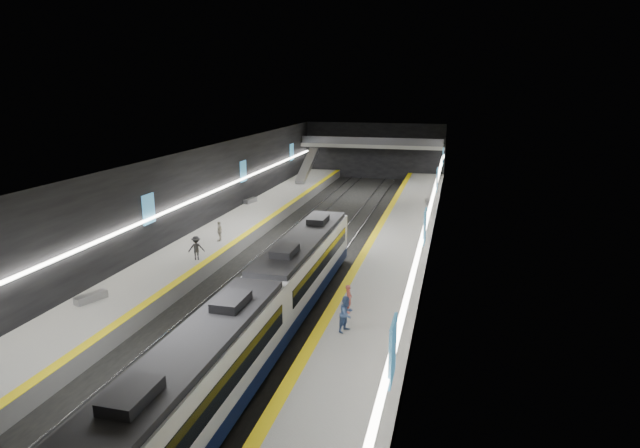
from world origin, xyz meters
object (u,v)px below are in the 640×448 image
(passenger_right_a, at_px, (349,299))
(bench_left_far, at_px, (251,201))
(escalator, at_px, (307,166))
(bench_right_far, at_px, (428,202))
(passenger_right_b, at_px, (346,314))
(passenger_left_a, at_px, (220,231))
(train, at_px, (263,309))
(bench_left_near, at_px, (91,298))
(passenger_left_b, at_px, (196,248))

(passenger_right_a, bearing_deg, bench_left_far, 21.32)
(escalator, height_order, passenger_right_a, escalator)
(bench_right_far, distance_m, passenger_right_b, 31.72)
(bench_left_far, height_order, bench_right_far, bench_left_far)
(passenger_right_a, xyz_separation_m, passenger_left_a, (-12.87, 11.14, 0.02))
(passenger_right_a, bearing_deg, train, 120.07)
(bench_left_far, bearing_deg, train, -55.69)
(bench_left_far, bearing_deg, bench_left_near, -76.56)
(passenger_left_a, bearing_deg, bench_left_far, -175.79)
(passenger_right_b, relative_size, passenger_left_a, 1.15)
(passenger_right_b, xyz_separation_m, passenger_left_b, (-12.81, 8.65, -0.07))
(escalator, xyz_separation_m, passenger_left_b, (1.36, -34.26, -1.02))
(passenger_right_a, bearing_deg, bench_right_far, -15.89)
(escalator, relative_size, bench_left_far, 4.20)
(train, bearing_deg, passenger_left_a, 122.08)
(bench_right_far, relative_size, passenger_right_b, 0.93)
(escalator, bearing_deg, passenger_left_a, -88.15)
(bench_left_near, height_order, bench_left_far, same)
(train, height_order, bench_left_far, train)
(passenger_left_a, xyz_separation_m, passenger_left_b, (0.41, -4.82, 0.06))
(train, bearing_deg, bench_left_near, 174.33)
(passenger_left_b, bearing_deg, bench_right_far, -147.59)
(passenger_left_a, relative_size, passenger_left_b, 0.94)
(train, bearing_deg, bench_right_far, 78.77)
(train, bearing_deg, escalator, 102.84)
(passenger_right_a, distance_m, passenger_left_a, 17.02)
(bench_left_near, bearing_deg, bench_left_far, 112.82)
(escalator, bearing_deg, passenger_right_b, -71.72)
(escalator, xyz_separation_m, bench_left_near, (-1.08, -42.78, -1.67))
(bench_left_far, xyz_separation_m, bench_right_far, (18.47, 4.02, -0.02))
(bench_left_near, xyz_separation_m, passenger_left_b, (2.45, 8.52, 0.65))
(passenger_right_a, distance_m, passenger_left_b, 13.97)
(train, xyz_separation_m, escalator, (-10.00, 43.88, 0.70))
(bench_left_far, relative_size, passenger_left_b, 1.08)
(passenger_left_a, bearing_deg, escalator, 174.27)
(escalator, height_order, bench_right_far, escalator)
(bench_left_far, distance_m, passenger_left_b, 19.27)
(bench_left_far, bearing_deg, escalator, 94.09)
(passenger_left_a, bearing_deg, passenger_right_b, 36.88)
(bench_right_far, bearing_deg, passenger_right_a, -105.42)
(train, distance_m, escalator, 45.01)
(train, height_order, bench_left_near, train)
(train, xyz_separation_m, bench_left_far, (-12.00, 28.58, -0.96))
(bench_left_far, distance_m, bench_right_far, 18.91)
(passenger_right_b, bearing_deg, bench_right_far, 20.28)
(bench_right_far, height_order, passenger_right_b, passenger_right_b)
(train, relative_size, passenger_left_a, 18.19)
(passenger_right_a, bearing_deg, escalator, 8.09)
(bench_left_near, distance_m, passenger_right_a, 15.08)
(bench_left_near, distance_m, bench_right_far, 36.06)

